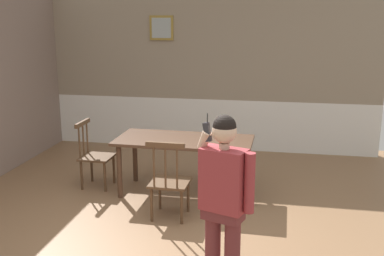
{
  "coord_description": "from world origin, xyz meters",
  "views": [
    {
      "loc": [
        1.2,
        -4.36,
        2.41
      ],
      "look_at": [
        0.39,
        -0.02,
        1.32
      ],
      "focal_mm": 43.27,
      "sensor_mm": 36.0,
      "label": 1
    }
  ],
  "objects_px": {
    "dining_table": "(184,146)",
    "chair_by_doorway": "(169,181)",
    "person_figure": "(224,195)",
    "chair_near_window": "(95,155)"
  },
  "relations": [
    {
      "from": "dining_table",
      "to": "chair_by_doorway",
      "type": "relative_size",
      "value": 1.85
    },
    {
      "from": "dining_table",
      "to": "chair_by_doorway",
      "type": "height_order",
      "value": "chair_by_doorway"
    },
    {
      "from": "dining_table",
      "to": "chair_by_doorway",
      "type": "xyz_separation_m",
      "value": [
        -0.02,
        -0.81,
        -0.21
      ]
    },
    {
      "from": "dining_table",
      "to": "chair_near_window",
      "type": "bearing_deg",
      "value": 178.94
    },
    {
      "from": "chair_near_window",
      "to": "person_figure",
      "type": "bearing_deg",
      "value": 44.32
    },
    {
      "from": "dining_table",
      "to": "person_figure",
      "type": "bearing_deg",
      "value": -69.97
    },
    {
      "from": "chair_near_window",
      "to": "chair_by_doorway",
      "type": "bearing_deg",
      "value": 57.73
    },
    {
      "from": "dining_table",
      "to": "chair_by_doorway",
      "type": "bearing_deg",
      "value": -91.07
    },
    {
      "from": "chair_by_doorway",
      "to": "person_figure",
      "type": "bearing_deg",
      "value": -58.41
    },
    {
      "from": "chair_by_doorway",
      "to": "person_figure",
      "type": "distance_m",
      "value": 1.66
    }
  ]
}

